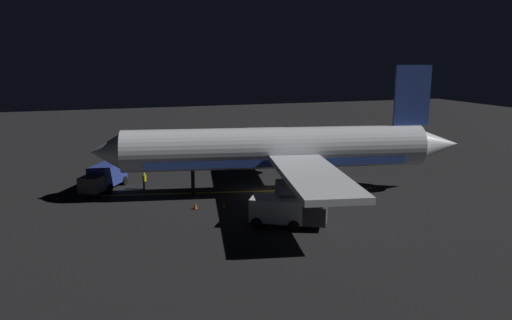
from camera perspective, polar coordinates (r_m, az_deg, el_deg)
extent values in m
cube|color=black|center=(49.73, 2.19, -3.92)|extent=(180.00, 180.00, 0.20)
cube|color=gold|center=(50.13, -2.81, -3.67)|extent=(6.49, 28.36, 0.01)
cylinder|color=white|center=(48.68, 2.23, 1.38)|extent=(9.61, 29.61, 4.02)
cube|color=#2D479E|center=(48.90, 2.22, 0.11)|extent=(8.56, 25.25, 0.72)
cone|color=white|center=(48.67, -16.56, 0.90)|extent=(4.48, 3.91, 3.94)
cone|color=white|center=(53.91, 19.81, 1.71)|extent=(4.48, 5.43, 3.62)
cube|color=#2D479E|center=(52.10, 17.42, 7.06)|extent=(1.05, 3.60, 5.93)
cube|color=white|center=(40.02, 6.55, -1.84)|extent=(15.58, 7.59, 0.50)
cylinder|color=slate|center=(40.81, 4.62, -3.56)|extent=(2.68, 3.54, 2.10)
cube|color=white|center=(58.24, 2.11, 2.49)|extent=(15.58, 7.59, 0.50)
cylinder|color=slate|center=(57.57, 1.04, 0.98)|extent=(2.68, 3.54, 2.10)
cylinder|color=black|center=(48.73, -7.22, -2.65)|extent=(0.42, 0.42, 2.56)
cylinder|color=black|center=(47.56, 5.62, -2.97)|extent=(0.42, 0.42, 2.56)
cylinder|color=black|center=(52.13, 4.44, -1.64)|extent=(0.42, 0.42, 2.56)
cube|color=navy|center=(53.42, -16.60, -1.56)|extent=(5.07, 4.15, 2.06)
cube|color=#38383D|center=(50.76, -18.29, -2.67)|extent=(2.56, 2.63, 1.50)
cylinder|color=black|center=(52.28, -17.37, -3.05)|extent=(1.94, 2.45, 0.90)
cylinder|color=black|center=(55.05, -15.75, -2.23)|extent=(1.94, 2.45, 0.90)
cube|color=silver|center=(39.95, 2.47, -5.65)|extent=(3.98, 4.71, 1.85)
cube|color=#38383D|center=(39.62, 6.79, -6.14)|extent=(2.64, 2.57, 1.50)
cylinder|color=black|center=(40.02, 4.56, -7.04)|extent=(2.44, 1.96, 0.90)
cylinder|color=black|center=(40.51, 0.38, -6.77)|extent=(2.44, 1.96, 0.90)
cylinder|color=black|center=(52.29, -12.61, -2.82)|extent=(0.32, 0.32, 0.85)
cylinder|color=yellow|center=(52.11, -12.65, -2.02)|extent=(0.40, 0.40, 0.65)
sphere|color=tan|center=(52.01, -12.67, -1.54)|extent=(0.24, 0.24, 0.24)
cone|color=#EA590F|center=(44.84, -6.93, -5.25)|extent=(0.36, 0.36, 0.55)
cube|color=black|center=(44.92, -6.92, -5.57)|extent=(0.50, 0.50, 0.03)
cone|color=#EA590F|center=(44.90, -3.66, -5.16)|extent=(0.36, 0.36, 0.55)
cube|color=black|center=(44.97, -3.65, -5.48)|extent=(0.50, 0.50, 0.03)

